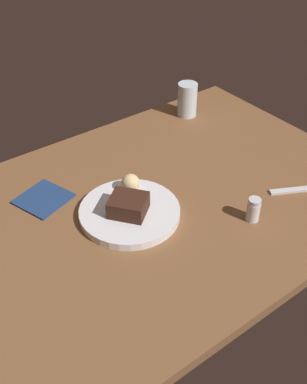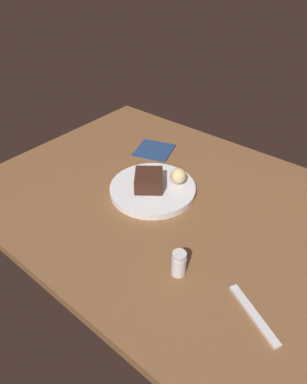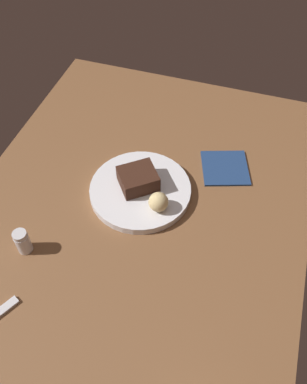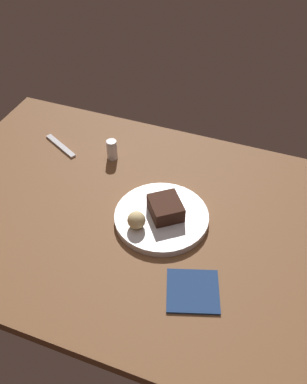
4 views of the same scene
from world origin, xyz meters
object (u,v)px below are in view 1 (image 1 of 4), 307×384
at_px(bread_roll, 131,183).
at_px(dessert_spoon, 296,190).
at_px(water_glass, 187,100).
at_px(chocolate_cake_slice, 128,205).
at_px(folded_napkin, 43,199).
at_px(dessert_plate, 130,212).
at_px(salt_shaker, 253,210).

xyz_separation_m(bread_roll, dessert_spoon, (-0.38, 0.25, -0.04)).
relative_size(bread_roll, water_glass, 0.42).
distance_m(chocolate_cake_slice, folded_napkin, 0.25).
bearing_deg(chocolate_cake_slice, dessert_plate, -136.37).
relative_size(water_glass, dessert_spoon, 0.77).
height_order(dessert_plate, water_glass, water_glass).
bearing_deg(bread_roll, chocolate_cake_slice, 51.81).
distance_m(salt_shaker, water_glass, 0.56).
relative_size(water_glass, folded_napkin, 0.92).
distance_m(water_glass, folded_napkin, 0.62).
height_order(chocolate_cake_slice, bread_roll, bread_roll).
height_order(bread_roll, folded_napkin, bread_roll).
bearing_deg(dessert_spoon, chocolate_cake_slice, -175.34).
height_order(salt_shaker, dessert_spoon, salt_shaker).
bearing_deg(chocolate_cake_slice, bread_roll, -128.19).
xyz_separation_m(chocolate_cake_slice, dessert_spoon, (-0.43, 0.18, -0.04)).
height_order(chocolate_cake_slice, folded_napkin, chocolate_cake_slice).
bearing_deg(salt_shaker, dessert_plate, -39.73).
height_order(salt_shaker, folded_napkin, salt_shaker).
height_order(dessert_plate, chocolate_cake_slice, chocolate_cake_slice).
height_order(bread_roll, water_glass, water_glass).
height_order(bread_roll, dessert_spoon, bread_roll).
distance_m(dessert_plate, dessert_spoon, 0.46).
distance_m(dessert_plate, folded_napkin, 0.24).
relative_size(dessert_plate, chocolate_cake_slice, 2.86).
xyz_separation_m(water_glass, dessert_spoon, (0.04, 0.51, -0.05)).
bearing_deg(chocolate_cake_slice, salt_shaker, 142.39).
distance_m(bread_roll, salt_shaker, 0.33).
height_order(salt_shaker, water_glass, water_glass).
bearing_deg(dessert_plate, folded_napkin, -51.97).
bearing_deg(dessert_spoon, folded_napkin, 173.88).
distance_m(dessert_plate, bread_roll, 0.09).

